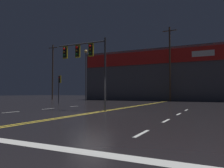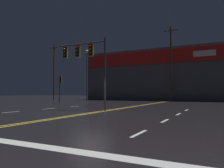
{
  "view_description": "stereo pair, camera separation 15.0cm",
  "coord_description": "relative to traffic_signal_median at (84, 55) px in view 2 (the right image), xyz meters",
  "views": [
    {
      "loc": [
        7.43,
        -12.09,
        1.28
      ],
      "look_at": [
        0.0,
        3.13,
        2.0
      ],
      "focal_mm": 35.0,
      "sensor_mm": 36.0,
      "label": 1
    },
    {
      "loc": [
        7.56,
        -12.02,
        1.28
      ],
      "look_at": [
        0.0,
        3.13,
        2.0
      ],
      "focal_mm": 35.0,
      "sensor_mm": 36.0,
      "label": 2
    }
  ],
  "objects": [
    {
      "name": "road_markings",
      "position": [
        2.79,
        -3.4,
        -4.16
      ],
      "size": [
        15.48,
        60.0,
        0.01
      ],
      "color": "gold",
      "rests_on": "ground"
    },
    {
      "name": "streetlight_near_left",
      "position": [
        -11.07,
        17.41,
        1.46
      ],
      "size": [
        0.56,
        0.56,
        8.7
      ],
      "color": "#59595E",
      "rests_on": "ground"
    },
    {
      "name": "ground_plane",
      "position": [
        1.73,
        -1.77,
        -4.16
      ],
      "size": [
        200.0,
        200.0,
        0.0
      ],
      "primitive_type": "plane",
      "color": "black"
    },
    {
      "name": "traffic_signal_corner_northwest",
      "position": [
        -9.78,
        8.99,
        -1.49
      ],
      "size": [
        0.42,
        0.36,
        3.64
      ],
      "color": "#38383D",
      "rests_on": "ground"
    },
    {
      "name": "building_backdrop",
      "position": [
        1.73,
        26.89,
        0.29
      ],
      "size": [
        31.06,
        10.23,
        8.88
      ],
      "color": "#4C4C51",
      "rests_on": "ground"
    },
    {
      "name": "traffic_signal_median",
      "position": [
        0.0,
        0.0,
        0.0
      ],
      "size": [
        4.27,
        0.36,
        5.32
      ],
      "color": "#38383D",
      "rests_on": "ground"
    },
    {
      "name": "utility_pole_row",
      "position": [
        0.21,
        20.95,
        1.49
      ],
      "size": [
        47.29,
        0.26,
        11.82
      ],
      "color": "#4C3828",
      "rests_on": "ground"
    }
  ]
}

